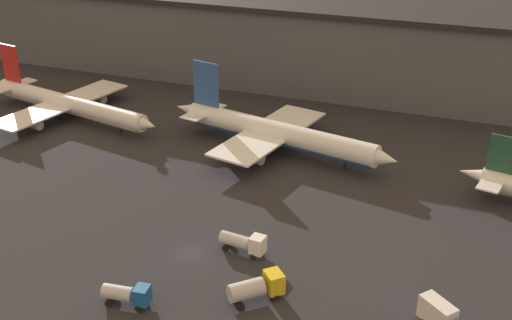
% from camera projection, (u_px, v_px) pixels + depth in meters
% --- Properties ---
extents(ground, '(600.00, 600.00, 0.00)m').
position_uv_depth(ground, '(190.00, 254.00, 89.39)').
color(ground, '#26262B').
extents(terminal_building, '(202.04, 31.30, 19.98)m').
position_uv_depth(terminal_building, '(336.00, 42.00, 151.95)').
color(terminal_building, '#4C515B').
rests_on(terminal_building, ground).
extents(airplane_0, '(47.31, 32.48, 13.35)m').
position_uv_depth(airplane_0, '(67.00, 104.00, 133.78)').
color(airplane_0, silver).
rests_on(airplane_0, ground).
extents(airplane_1, '(46.96, 29.72, 14.67)m').
position_uv_depth(airplane_1, '(276.00, 133.00, 118.58)').
color(airplane_1, white).
rests_on(airplane_1, ground).
extents(service_vehicle_0, '(6.75, 6.64, 3.35)m').
position_uv_depth(service_vehicle_0, '(256.00, 287.00, 79.45)').
color(service_vehicle_0, gold).
rests_on(service_vehicle_0, ground).
extents(service_vehicle_1, '(6.23, 2.70, 3.00)m').
position_uv_depth(service_vehicle_1, '(127.00, 294.00, 78.61)').
color(service_vehicle_1, '#195199').
rests_on(service_vehicle_1, ground).
extents(service_vehicle_2, '(6.93, 6.21, 3.71)m').
position_uv_depth(service_vehicle_2, '(444.00, 319.00, 73.82)').
color(service_vehicle_2, '#195199').
rests_on(service_vehicle_2, ground).
extents(service_vehicle_3, '(6.89, 2.72, 3.18)m').
position_uv_depth(service_vehicle_3, '(244.00, 242.00, 88.97)').
color(service_vehicle_3, white).
rests_on(service_vehicle_3, ground).
extents(lamp_post_0, '(1.80, 1.80, 26.47)m').
position_uv_depth(lamp_post_0, '(85.00, 2.00, 160.62)').
color(lamp_post_0, slate).
rests_on(lamp_post_0, ground).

